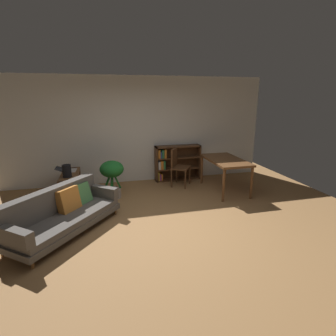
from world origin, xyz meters
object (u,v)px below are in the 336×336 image
at_px(fabric_couch, 63,212).
at_px(dining_chair_near, 178,165).
at_px(media_console, 71,186).
at_px(open_laptop, 67,170).
at_px(bookshelf, 175,162).
at_px(dining_table, 225,162).
at_px(desk_speaker, 67,171).
at_px(potted_floor_plant, 112,174).

bearing_deg(fabric_couch, dining_chair_near, 35.25).
relative_size(media_console, open_laptop, 2.51).
height_order(media_console, bookshelf, bookshelf).
bearing_deg(fabric_couch, bookshelf, 41.62).
bearing_deg(dining_chair_near, open_laptop, 179.18).
bearing_deg(open_laptop, media_console, -73.37).
bearing_deg(open_laptop, dining_table, -10.64).
xyz_separation_m(desk_speaker, potted_floor_plant, (0.92, 0.00, -0.14)).
height_order(dining_table, bookshelf, bookshelf).
relative_size(open_laptop, dining_chair_near, 0.48).
xyz_separation_m(desk_speaker, dining_chair_near, (2.57, 0.46, -0.15)).
bearing_deg(dining_table, dining_chair_near, 146.63).
distance_m(dining_table, dining_chair_near, 1.17).
height_order(desk_speaker, potted_floor_plant, potted_floor_plant).
height_order(media_console, open_laptop, open_laptop).
xyz_separation_m(fabric_couch, open_laptop, (-0.10, 1.83, 0.24)).
height_order(media_console, desk_speaker, desk_speaker).
distance_m(media_console, dining_table, 3.58).
distance_m(fabric_couch, desk_speaker, 1.37).
relative_size(fabric_couch, bookshelf, 1.64).
distance_m(open_laptop, dining_chair_near, 2.63).
relative_size(media_console, dining_table, 0.83).
relative_size(desk_speaker, potted_floor_plant, 0.31).
bearing_deg(bookshelf, potted_floor_plant, -150.39).
bearing_deg(bookshelf, dining_chair_near, -96.20).
xyz_separation_m(fabric_couch, desk_speaker, (-0.04, 1.33, 0.35)).
bearing_deg(media_console, dining_chair_near, 4.82).
relative_size(media_console, desk_speaker, 4.29).
xyz_separation_m(fabric_couch, potted_floor_plant, (0.88, 1.33, 0.21)).
bearing_deg(dining_table, open_laptop, 169.36).
xyz_separation_m(media_console, open_laptop, (-0.08, 0.25, 0.30)).
relative_size(potted_floor_plant, bookshelf, 0.69).
xyz_separation_m(fabric_couch, dining_table, (3.50, 1.15, 0.36)).
distance_m(dining_table, bookshelf, 1.48).
bearing_deg(potted_floor_plant, fabric_couch, -123.55).
height_order(desk_speaker, dining_table, desk_speaker).
xyz_separation_m(open_laptop, potted_floor_plant, (0.98, -0.50, -0.04)).
bearing_deg(open_laptop, desk_speaker, -83.33).
relative_size(desk_speaker, dining_table, 0.19).
bearing_deg(bookshelf, desk_speaker, -159.75).
height_order(open_laptop, dining_chair_near, dining_chair_near).
bearing_deg(bookshelf, fabric_couch, -138.38).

